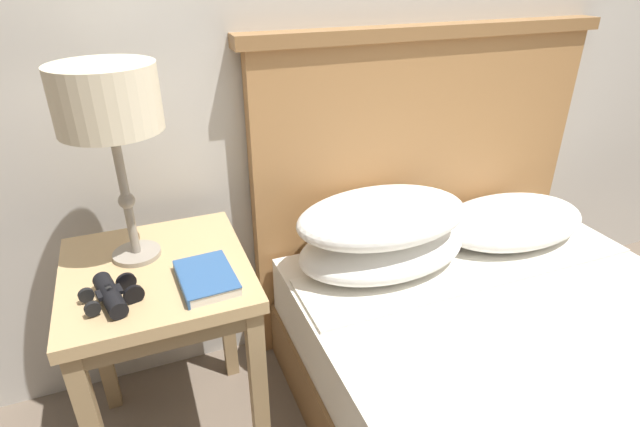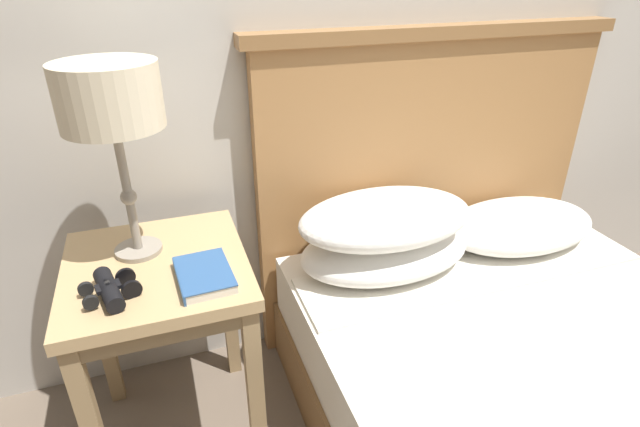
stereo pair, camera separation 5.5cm
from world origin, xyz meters
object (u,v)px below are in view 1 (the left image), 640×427
object	(u,v)px
nightstand	(160,297)
book_on_nightstand	(206,278)
table_lamp	(108,105)
bed	(560,401)
binoculars_pair	(111,294)

from	to	relation	value
nightstand	book_on_nightstand	size ratio (longest dim) A/B	3.29
nightstand	table_lamp	size ratio (longest dim) A/B	1.25
bed	book_on_nightstand	bearing A→B (deg)	156.21
table_lamp	binoculars_pair	world-z (taller)	table_lamp
book_on_nightstand	table_lamp	bearing A→B (deg)	127.82
nightstand	book_on_nightstand	xyz separation A→B (m)	(0.12, -0.12, 0.11)
nightstand	bed	distance (m)	1.17
nightstand	bed	xyz separation A→B (m)	(1.01, -0.52, -0.28)
table_lamp	book_on_nightstand	size ratio (longest dim) A/B	2.63
bed	binoculars_pair	world-z (taller)	bed
nightstand	book_on_nightstand	world-z (taller)	book_on_nightstand
book_on_nightstand	binoculars_pair	distance (m)	0.23
nightstand	binoculars_pair	bearing A→B (deg)	-132.44
table_lamp	book_on_nightstand	bearing A→B (deg)	-52.18
bed	book_on_nightstand	size ratio (longest dim) A/B	9.75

